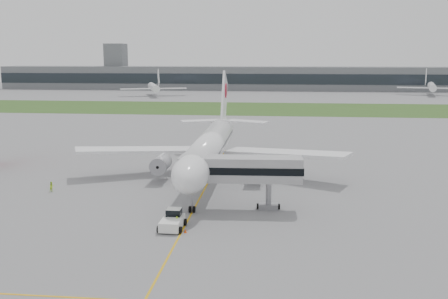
# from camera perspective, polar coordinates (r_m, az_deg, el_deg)

# --- Properties ---
(ground) EXTENTS (600.00, 600.00, 0.00)m
(ground) POSITION_cam_1_polar(r_m,az_deg,el_deg) (82.78, -1.95, -4.02)
(ground) COLOR gray
(ground) RESTS_ON ground
(apron_markings) EXTENTS (70.00, 70.00, 0.04)m
(apron_markings) POSITION_cam_1_polar(r_m,az_deg,el_deg) (78.01, -2.45, -4.95)
(apron_markings) COLOR gold
(apron_markings) RESTS_ON ground
(grass_strip) EXTENTS (600.00, 50.00, 0.02)m
(grass_strip) POSITION_cam_1_polar(r_m,az_deg,el_deg) (200.69, 2.75, 4.72)
(grass_strip) COLOR #33511E
(grass_strip) RESTS_ON ground
(terminal_building) EXTENTS (320.00, 22.30, 14.00)m
(terminal_building) POSITION_cam_1_polar(r_m,az_deg,el_deg) (309.67, 3.92, 8.13)
(terminal_building) COLOR slate
(terminal_building) RESTS_ON ground
(control_tower) EXTENTS (12.00, 12.00, 56.00)m
(control_tower) POSITION_cam_1_polar(r_m,az_deg,el_deg) (327.95, -12.12, 6.84)
(control_tower) COLOR slate
(control_tower) RESTS_ON ground
(airliner) EXTENTS (48.13, 53.95, 17.88)m
(airliner) POSITION_cam_1_polar(r_m,az_deg,el_deg) (86.27, -1.53, 0.44)
(airliner) COLOR white
(airliner) RESTS_ON ground
(pushback_tug) EXTENTS (3.04, 4.43, 2.24)m
(pushback_tug) POSITION_cam_1_polar(r_m,az_deg,el_deg) (62.54, -5.90, -8.03)
(pushback_tug) COLOR white
(pushback_tug) RESTS_ON ground
(jet_bridge) EXTENTS (16.65, 5.44, 7.70)m
(jet_bridge) POSITION_cam_1_polar(r_m,az_deg,el_deg) (67.98, 1.50, -2.35)
(jet_bridge) COLOR #AEAEB1
(jet_bridge) RESTS_ON ground
(safety_cone_left) EXTENTS (0.44, 0.44, 0.61)m
(safety_cone_left) POSITION_cam_1_polar(r_m,az_deg,el_deg) (65.92, -6.73, -7.72)
(safety_cone_left) COLOR #FF4D0D
(safety_cone_left) RESTS_ON ground
(safety_cone_right) EXTENTS (0.37, 0.37, 0.51)m
(safety_cone_right) POSITION_cam_1_polar(r_m,az_deg,el_deg) (61.09, -4.45, -9.24)
(safety_cone_right) COLOR #FF4D0D
(safety_cone_right) RESTS_ON ground
(ground_crew_near) EXTENTS (0.69, 0.57, 1.61)m
(ground_crew_near) POSITION_cam_1_polar(r_m,az_deg,el_deg) (62.27, -5.42, -8.33)
(ground_crew_near) COLOR #A5D723
(ground_crew_near) RESTS_ON ground
(ground_crew_far) EXTENTS (0.93, 0.99, 1.63)m
(ground_crew_far) POSITION_cam_1_polar(r_m,az_deg,el_deg) (82.78, -19.08, -4.04)
(ground_crew_far) COLOR #BBF028
(ground_crew_far) RESTS_ON ground
(distant_aircraft_left) EXTENTS (42.11, 39.63, 13.04)m
(distant_aircraft_left) POSITION_cam_1_polar(r_m,az_deg,el_deg) (263.98, -8.03, 6.08)
(distant_aircraft_left) COLOR white
(distant_aircraft_left) RESTS_ON ground
(distant_aircraft_right) EXTENTS (41.27, 38.33, 13.28)m
(distant_aircraft_right) POSITION_cam_1_polar(r_m,az_deg,el_deg) (287.21, 22.60, 5.73)
(distant_aircraft_right) COLOR white
(distant_aircraft_right) RESTS_ON ground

